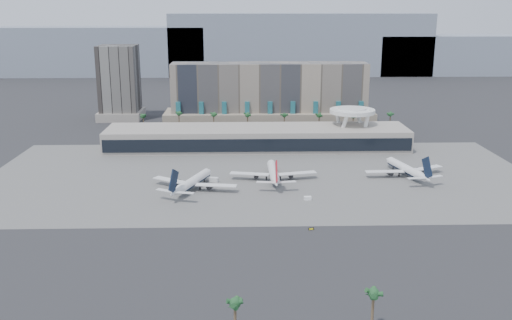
{
  "coord_description": "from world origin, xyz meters",
  "views": [
    {
      "loc": [
        -9.22,
        -205.82,
        78.81
      ],
      "look_at": [
        -2.54,
        40.0,
        11.94
      ],
      "focal_mm": 40.0,
      "sensor_mm": 36.0,
      "label": 1
    }
  ],
  "objects_px": {
    "airliner_left": "(192,182)",
    "airliner_right": "(406,169)",
    "service_vehicle_b": "(308,198)",
    "taxiway_sign": "(311,229)",
    "service_vehicle_a": "(214,180)",
    "airliner_centre": "(273,173)"
  },
  "relations": [
    {
      "from": "airliner_centre",
      "to": "taxiway_sign",
      "type": "height_order",
      "value": "airliner_centre"
    },
    {
      "from": "airliner_centre",
      "to": "taxiway_sign",
      "type": "relative_size",
      "value": 20.52
    },
    {
      "from": "service_vehicle_b",
      "to": "airliner_centre",
      "type": "bearing_deg",
      "value": 107.88
    },
    {
      "from": "taxiway_sign",
      "to": "airliner_left",
      "type": "bearing_deg",
      "value": 122.44
    },
    {
      "from": "airliner_left",
      "to": "service_vehicle_b",
      "type": "xyz_separation_m",
      "value": [
        49.33,
        -15.2,
        -2.85
      ]
    },
    {
      "from": "airliner_right",
      "to": "service_vehicle_b",
      "type": "height_order",
      "value": "airliner_right"
    },
    {
      "from": "airliner_left",
      "to": "airliner_centre",
      "type": "height_order",
      "value": "airliner_centre"
    },
    {
      "from": "airliner_right",
      "to": "taxiway_sign",
      "type": "xyz_separation_m",
      "value": [
        -53.3,
        -65.93,
        -3.16
      ]
    },
    {
      "from": "airliner_centre",
      "to": "airliner_left",
      "type": "bearing_deg",
      "value": -160.94
    },
    {
      "from": "airliner_centre",
      "to": "service_vehicle_b",
      "type": "bearing_deg",
      "value": -66.48
    },
    {
      "from": "airliner_right",
      "to": "service_vehicle_a",
      "type": "xyz_separation_m",
      "value": [
        -91.39,
        -6.22,
        -2.59
      ]
    },
    {
      "from": "airliner_left",
      "to": "taxiway_sign",
      "type": "height_order",
      "value": "airliner_left"
    },
    {
      "from": "service_vehicle_b",
      "to": "taxiway_sign",
      "type": "height_order",
      "value": "service_vehicle_b"
    },
    {
      "from": "airliner_left",
      "to": "taxiway_sign",
      "type": "distance_m",
      "value": 67.28
    },
    {
      "from": "taxiway_sign",
      "to": "airliner_centre",
      "type": "bearing_deg",
      "value": 87.75
    },
    {
      "from": "airliner_left",
      "to": "service_vehicle_b",
      "type": "height_order",
      "value": "airliner_left"
    },
    {
      "from": "taxiway_sign",
      "to": "service_vehicle_a",
      "type": "bearing_deg",
      "value": 110.78
    },
    {
      "from": "service_vehicle_b",
      "to": "taxiway_sign",
      "type": "xyz_separation_m",
      "value": [
        -2.49,
        -32.99,
        -0.32
      ]
    },
    {
      "from": "airliner_left",
      "to": "airliner_right",
      "type": "xyz_separation_m",
      "value": [
        100.14,
        17.74,
        -0.0
      ]
    },
    {
      "from": "airliner_right",
      "to": "service_vehicle_a",
      "type": "relative_size",
      "value": 9.68
    },
    {
      "from": "airliner_right",
      "to": "airliner_left",
      "type": "bearing_deg",
      "value": 176.19
    },
    {
      "from": "airliner_left",
      "to": "service_vehicle_a",
      "type": "distance_m",
      "value": 14.7
    }
  ]
}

